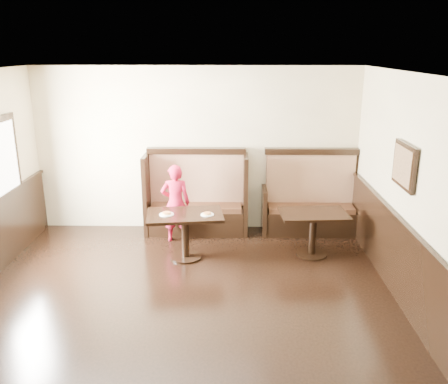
{
  "coord_description": "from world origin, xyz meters",
  "views": [
    {
      "loc": [
        0.61,
        -4.44,
        3.08
      ],
      "look_at": [
        0.49,
        2.35,
        1.0
      ],
      "focal_mm": 38.0,
      "sensor_mm": 36.0,
      "label": 1
    }
  ],
  "objects_px": {
    "table_neighbor": "(313,223)",
    "child": "(176,203)",
    "booth_main": "(197,202)",
    "booth_neighbor": "(310,205)",
    "table_main": "(185,224)"
  },
  "relations": [
    {
      "from": "table_neighbor",
      "to": "child",
      "type": "distance_m",
      "value": 2.23
    },
    {
      "from": "table_neighbor",
      "to": "booth_main",
      "type": "bearing_deg",
      "value": 148.01
    },
    {
      "from": "table_neighbor",
      "to": "table_main",
      "type": "bearing_deg",
      "value": -179.93
    },
    {
      "from": "booth_main",
      "to": "table_main",
      "type": "distance_m",
      "value": 1.12
    },
    {
      "from": "child",
      "to": "table_main",
      "type": "bearing_deg",
      "value": 102.58
    },
    {
      "from": "booth_neighbor",
      "to": "table_neighbor",
      "type": "xyz_separation_m",
      "value": [
        -0.1,
        -0.98,
        0.04
      ]
    },
    {
      "from": "booth_main",
      "to": "table_main",
      "type": "relative_size",
      "value": 1.46
    },
    {
      "from": "booth_main",
      "to": "child",
      "type": "xyz_separation_m",
      "value": [
        -0.31,
        -0.43,
        0.12
      ]
    },
    {
      "from": "booth_main",
      "to": "booth_neighbor",
      "type": "xyz_separation_m",
      "value": [
        1.95,
        -0.0,
        -0.05
      ]
    },
    {
      "from": "booth_neighbor",
      "to": "table_neighbor",
      "type": "distance_m",
      "value": 0.99
    },
    {
      "from": "booth_neighbor",
      "to": "child",
      "type": "distance_m",
      "value": 2.31
    },
    {
      "from": "child",
      "to": "table_neighbor",
      "type": "bearing_deg",
      "value": 160.67
    },
    {
      "from": "table_main",
      "to": "child",
      "type": "bearing_deg",
      "value": 99.98
    },
    {
      "from": "booth_neighbor",
      "to": "table_main",
      "type": "xyz_separation_m",
      "value": [
        -2.04,
        -1.12,
        0.07
      ]
    },
    {
      "from": "booth_neighbor",
      "to": "child",
      "type": "relative_size",
      "value": 1.28
    }
  ]
}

